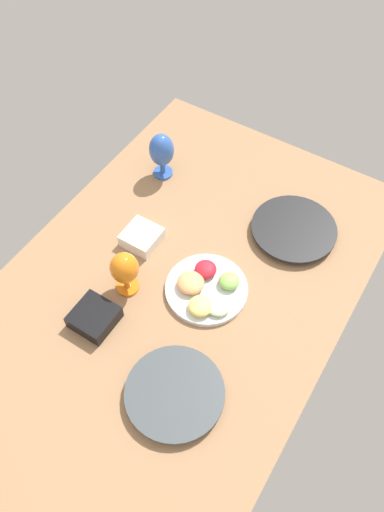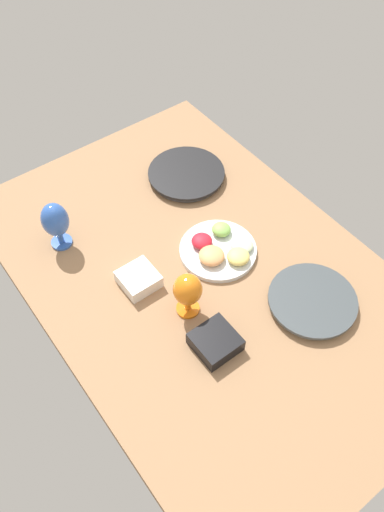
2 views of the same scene
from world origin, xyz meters
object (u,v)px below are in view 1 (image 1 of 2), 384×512
hurricane_glass_blue (162,151)px  hurricane_glass_orange (125,269)px  dinner_plate_right (175,394)px  fruit_platter (206,289)px  square_bowl_black (94,317)px  dinner_plate_left (294,230)px  square_bowl_white (142,237)px

hurricane_glass_blue → hurricane_glass_orange: bearing=21.4°
dinner_plate_right → fruit_platter: (-33.79, -10.25, 0.42)cm
fruit_platter → hurricane_glass_orange: (11.82, -22.19, 8.28)cm
hurricane_glass_orange → square_bowl_black: (15.21, -1.17, -7.53)cm
dinner_plate_right → hurricane_glass_orange: hurricane_glass_orange is taller
fruit_platter → hurricane_glass_orange: 26.47cm
hurricane_glass_orange → square_bowl_black: 17.02cm
dinner_plate_left → hurricane_glass_blue: (0.38, -53.99, 9.74)cm
fruit_platter → hurricane_glass_orange: size_ratio=1.60×
square_bowl_black → fruit_platter: bearing=139.2°
dinner_plate_right → square_bowl_black: size_ratio=2.24×
dinner_plate_right → hurricane_glass_blue: 87.20cm
dinner_plate_left → square_bowl_black: bearing=-29.8°
hurricane_glass_orange → hurricane_glass_blue: bearing=-158.6°
fruit_platter → hurricane_glass_blue: (-36.11, -40.96, 9.30)cm
hurricane_glass_blue → square_bowl_black: (63.14, 17.61, -8.55)cm
dinner_plate_left → dinner_plate_right: (70.28, -2.78, 0.02)cm
dinner_plate_right → hurricane_glass_orange: (-21.98, -32.44, 8.70)cm
hurricane_glass_orange → dinner_plate_right: bearing=55.9°
hurricane_glass_blue → square_bowl_white: hurricane_glass_blue is taller
dinner_plate_left → square_bowl_black: square_bowl_black is taller
fruit_platter → hurricane_glass_blue: hurricane_glass_blue is taller
hurricane_glass_orange → fruit_platter: bearing=118.0°
dinner_plate_right → square_bowl_white: size_ratio=2.42×
dinner_plate_right → hurricane_glass_blue: bearing=-143.8°
hurricane_glass_blue → square_bowl_white: bearing=21.5°
dinner_plate_right → square_bowl_white: square_bowl_white is taller
dinner_plate_right → dinner_plate_left: bearing=177.7°
dinner_plate_left → fruit_platter: 38.75cm
dinner_plate_left → square_bowl_white: bearing=-53.7°
dinner_plate_left → square_bowl_white: square_bowl_white is taller
fruit_platter → square_bowl_white: 29.51cm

